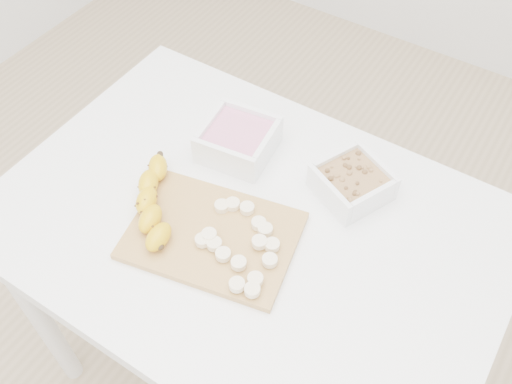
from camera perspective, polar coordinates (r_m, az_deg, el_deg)
The scene contains 7 objects.
ground at distance 1.79m, azimuth -0.54°, elevation -17.23°, with size 3.50×3.50×0.00m, color #C6AD89.
table at distance 1.20m, azimuth -0.77°, elevation -5.61°, with size 1.00×0.70×0.75m.
bowl_yogurt at distance 1.22m, azimuth -1.79°, elevation 5.30°, with size 0.16×0.16×0.07m.
bowl_granola at distance 1.16m, azimuth 9.60°, elevation 0.99°, with size 0.17×0.17×0.06m.
cutting_board at distance 1.10m, azimuth -4.35°, elevation -4.35°, with size 0.32×0.23×0.01m, color tan.
banana at distance 1.13m, azimuth -10.15°, elevation -1.09°, with size 0.06×0.23×0.04m, color #E1AE0C, non-canonical shape.
banana_slices at distance 1.07m, azimuth -1.51°, elevation -5.16°, with size 0.18×0.18×0.02m.
Camera 1 is at (0.37, -0.55, 1.66)m, focal length 40.00 mm.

